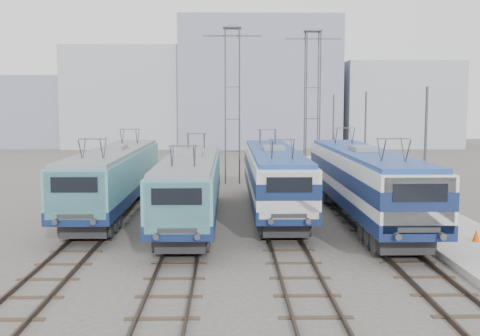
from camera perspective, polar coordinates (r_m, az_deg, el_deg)
name	(u,v)px	position (r m, az deg, el deg)	size (l,w,h in m)	color
ground	(236,251)	(25.71, -0.39, -7.91)	(160.00, 160.00, 0.00)	#514C47
platform	(416,213)	(35.11, 16.38, -4.10)	(4.00, 70.00, 0.30)	#9E9E99
locomotive_far_left	(114,175)	(34.56, -11.84, -0.64)	(2.84, 17.93, 3.38)	#101E48
locomotive_center_left	(191,183)	(31.06, -4.68, -1.41)	(2.75, 17.38, 3.27)	#101E48
locomotive_center_right	(274,174)	(34.04, 3.22, -0.56)	(2.82, 17.80, 3.35)	#101E48
locomotive_far_right	(364,178)	(31.95, 11.67, -0.93)	(2.95, 18.69, 3.51)	#101E48
catenary_tower_west	(232,98)	(46.94, -0.73, 6.64)	(4.50, 1.20, 12.00)	#3F4247
catenary_tower_east	(312,98)	(49.41, 6.87, 6.58)	(4.50, 1.20, 12.00)	#3F4247
mast_front	(425,164)	(28.51, 17.11, 0.35)	(0.12, 0.12, 7.00)	#3F4247
mast_mid	(365,146)	(40.04, 11.77, 2.10)	(0.12, 0.12, 7.00)	#3F4247
mast_rear	(333,136)	(51.79, 8.82, 3.05)	(0.12, 0.12, 7.00)	#3F4247
safety_cone	(476,235)	(28.04, 21.49, -5.96)	(0.33, 0.33, 0.55)	#D84305
building_west	(133,98)	(88.01, -10.11, 6.57)	(18.00, 12.00, 14.00)	#98A2AB
building_center	(258,84)	(87.09, 1.76, 7.98)	(22.00, 14.00, 18.00)	gray
building_east	(396,105)	(90.27, 14.60, 5.82)	(16.00, 12.00, 12.00)	#98A2AB
building_far_west	(21,112)	(91.88, -20.03, 5.02)	(14.00, 10.00, 10.00)	gray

